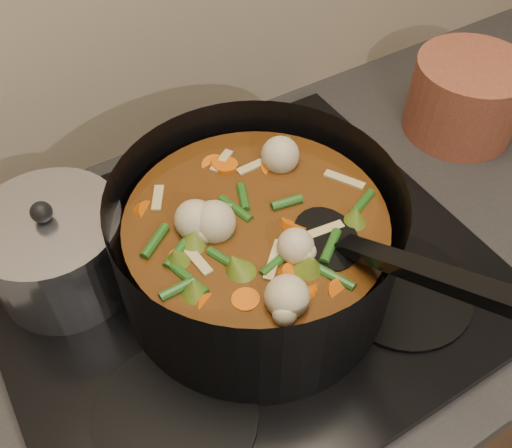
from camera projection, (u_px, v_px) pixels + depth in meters
counter at (247, 416)px, 1.11m from camera, size 2.64×0.64×0.91m
stovetop at (243, 277)px, 0.76m from camera, size 0.62×0.54×0.03m
stockpot at (257, 246)px, 0.68m from camera, size 0.36×0.46×0.25m
saucepan at (58, 251)px, 0.70m from camera, size 0.17×0.17×0.14m
terracotta_crock at (465, 97)px, 0.93m from camera, size 0.23×0.23×0.13m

